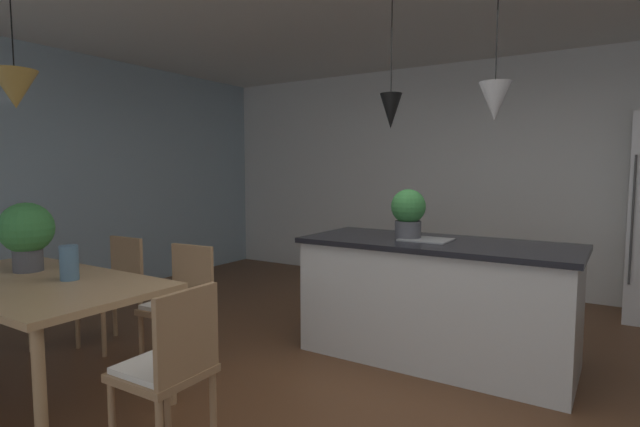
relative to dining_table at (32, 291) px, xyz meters
The scene contains 14 objects.
ground_plane 2.40m from the dining_table, 29.02° to the left, with size 10.00×8.40×0.04m, color brown.
wall_back_kitchen 4.86m from the dining_table, 65.35° to the left, with size 10.00×0.12×2.70m, color silver.
window_wall_left_glazing 2.43m from the dining_table, 151.53° to the left, with size 0.06×8.40×2.70m, color #9EB7C6.
dining_table is the anchor object (origin of this frame).
chair_far_right 0.95m from the dining_table, 64.82° to the left, with size 0.43×0.43×0.87m.
chair_far_left 0.95m from the dining_table, 115.48° to the left, with size 0.41×0.41×0.87m.
chair_kitchen_end 1.27m from the dining_table, ahead, with size 0.41×0.41×0.87m.
kitchen_island 2.74m from the dining_table, 45.35° to the left, with size 1.99×0.85×0.91m.
pendant_over_table 1.23m from the dining_table, 49.88° to the right, with size 0.25×0.25×0.91m.
pendant_over_island_main 2.76m from the dining_table, 51.71° to the left, with size 0.17×0.17×0.96m.
pendant_over_island_aux 3.25m from the dining_table, 40.14° to the left, with size 0.22×0.22×0.94m.
potted_plant_on_island 2.61m from the dining_table, 48.98° to the left, with size 0.26×0.26×0.38m.
potted_plant_on_table 0.46m from the dining_table, 155.82° to the left, with size 0.34×0.34×0.46m.
vase_on_dining_table 0.30m from the dining_table, 32.01° to the left, with size 0.11×0.11×0.22m.
Camera 1 is at (1.09, -2.65, 1.43)m, focal length 27.22 mm.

